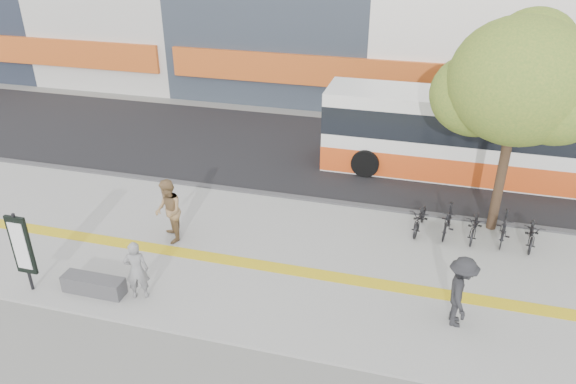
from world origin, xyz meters
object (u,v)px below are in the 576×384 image
(pedestrian_tan, at_px, (168,211))
(pedestrian_dark, at_px, (461,292))
(bench, at_px, (94,285))
(seated_woman, at_px, (137,270))
(signboard, at_px, (21,246))
(bus, at_px, (480,139))
(street_tree, at_px, (518,83))

(pedestrian_tan, bearing_deg, pedestrian_dark, 45.30)
(bench, xyz_separation_m, seated_woman, (1.19, 0.15, 0.57))
(signboard, distance_m, pedestrian_tan, 3.88)
(bench, relative_size, pedestrian_tan, 0.84)
(seated_woman, bearing_deg, pedestrian_dark, 166.37)
(seated_woman, height_order, pedestrian_tan, pedestrian_tan)
(pedestrian_tan, xyz_separation_m, pedestrian_dark, (7.98, -1.55, -0.06))
(bus, distance_m, seated_woman, 12.63)
(bench, height_order, pedestrian_dark, pedestrian_dark)
(signboard, xyz_separation_m, street_tree, (11.38, 6.33, 3.15))
(pedestrian_tan, bearing_deg, seated_woman, -24.51)
(bench, bearing_deg, street_tree, 31.62)
(bench, xyz_separation_m, signboard, (-1.60, -0.31, 1.06))
(signboard, bearing_deg, pedestrian_tan, 52.24)
(bench, height_order, seated_woman, seated_woman)
(signboard, xyz_separation_m, seated_woman, (2.79, 0.45, -0.49))
(street_tree, height_order, pedestrian_tan, street_tree)
(bus, height_order, pedestrian_tan, bus)
(seated_woman, xyz_separation_m, pedestrian_dark, (7.56, 1.05, 0.09))
(bench, bearing_deg, signboard, -169.19)
(seated_woman, bearing_deg, bench, -14.35)
(signboard, bearing_deg, pedestrian_dark, 8.27)
(bus, bearing_deg, pedestrian_tan, -141.25)
(street_tree, distance_m, pedestrian_dark, 6.07)
(pedestrian_tan, bearing_deg, bench, -49.27)
(bench, relative_size, pedestrian_dark, 0.90)
(street_tree, xyz_separation_m, bus, (-0.35, 3.68, -3.08))
(seated_woman, relative_size, pedestrian_tan, 0.84)
(bench, distance_m, seated_woman, 1.33)
(signboard, height_order, seated_woman, signboard)
(bus, relative_size, pedestrian_tan, 5.77)
(signboard, relative_size, bus, 0.20)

